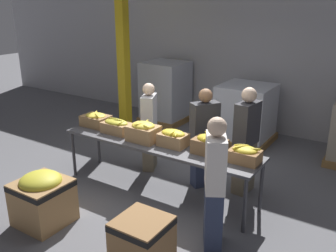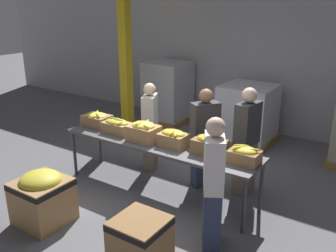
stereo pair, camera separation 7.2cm
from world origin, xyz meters
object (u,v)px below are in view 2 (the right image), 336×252
object	(u,v)px
banana_box_4	(209,144)
banana_box_5	(244,155)
sorting_table	(159,146)
support_pillar	(125,39)
banana_box_1	(117,126)
pallet_stack_0	(247,115)
pallet_stack_1	(168,93)
donation_bin_0	(42,196)
banana_box_2	(144,131)
volunteer_1	(213,185)
volunteer_0	(150,127)
volunteer_3	(205,139)
volunteer_2	(246,142)
banana_box_3	(173,138)
donation_bin_1	(140,242)
banana_box_0	(97,119)

from	to	relation	value
banana_box_4	banana_box_5	xyz separation A→B (m)	(0.51, -0.01, -0.03)
sorting_table	support_pillar	world-z (taller)	support_pillar
banana_box_1	support_pillar	xyz separation A→B (m)	(-1.39, 1.91, 1.08)
pallet_stack_0	pallet_stack_1	world-z (taller)	pallet_stack_1
donation_bin_0	pallet_stack_1	xyz separation A→B (m)	(-1.02, 4.47, 0.32)
sorting_table	pallet_stack_0	xyz separation A→B (m)	(0.28, 2.72, -0.17)
banana_box_2	support_pillar	world-z (taller)	support_pillar
banana_box_1	banana_box_2	bearing A→B (deg)	-3.80
pallet_stack_0	banana_box_2	bearing A→B (deg)	-100.41
banana_box_2	banana_box_4	size ratio (longest dim) A/B	0.99
banana_box_5	volunteer_1	bearing A→B (deg)	-93.59
volunteer_0	support_pillar	distance (m)	2.39
pallet_stack_0	volunteer_3	bearing A→B (deg)	-85.19
volunteer_2	pallet_stack_0	world-z (taller)	volunteer_2
banana_box_3	banana_box_4	size ratio (longest dim) A/B	0.88
support_pillar	sorting_table	bearing A→B (deg)	-41.10
donation_bin_1	support_pillar	world-z (taller)	support_pillar
sorting_table	banana_box_3	bearing A→B (deg)	2.24
volunteer_0	pallet_stack_0	distance (m)	2.30
donation_bin_0	pallet_stack_0	size ratio (longest dim) A/B	0.60
banana_box_3	pallet_stack_0	bearing A→B (deg)	89.34
pallet_stack_1	support_pillar	bearing A→B (deg)	-108.60
banana_box_2	donation_bin_1	size ratio (longest dim) A/B	0.76
volunteer_3	donation_bin_1	bearing A→B (deg)	44.25
banana_box_5	donation_bin_1	world-z (taller)	banana_box_5
sorting_table	banana_box_1	distance (m)	0.80
sorting_table	banana_box_4	xyz separation A→B (m)	(0.81, 0.04, 0.19)
banana_box_1	banana_box_4	bearing A→B (deg)	2.12
volunteer_1	volunteer_3	world-z (taller)	volunteer_1
pallet_stack_1	banana_box_5	bearing A→B (deg)	-43.02
donation_bin_0	pallet_stack_0	distance (m)	4.37
banana_box_0	support_pillar	distance (m)	2.30
volunteer_0	pallet_stack_1	distance (m)	2.66
volunteer_1	banana_box_0	bearing A→B (deg)	43.10
support_pillar	volunteer_3	bearing A→B (deg)	-26.87
banana_box_0	banana_box_2	distance (m)	1.07
banana_box_4	volunteer_1	bearing A→B (deg)	-59.35
banana_box_4	pallet_stack_1	bearing A→B (deg)	131.98
banana_box_0	banana_box_3	size ratio (longest dim) A/B	1.13
volunteer_1	donation_bin_1	distance (m)	1.02
banana_box_4	volunteer_3	distance (m)	0.65
banana_box_3	pallet_stack_0	size ratio (longest dim) A/B	0.34
support_pillar	donation_bin_1	bearing A→B (deg)	-48.72
banana_box_5	pallet_stack_0	xyz separation A→B (m)	(-1.04, 2.69, -0.33)
banana_box_4	donation_bin_1	world-z (taller)	banana_box_4
volunteer_2	volunteer_3	size ratio (longest dim) A/B	1.04
volunteer_3	banana_box_5	bearing A→B (deg)	93.17
volunteer_0	banana_box_4	bearing A→B (deg)	43.83
volunteer_0	support_pillar	size ratio (longest dim) A/B	0.38
banana_box_0	banana_box_3	bearing A→B (deg)	-2.03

